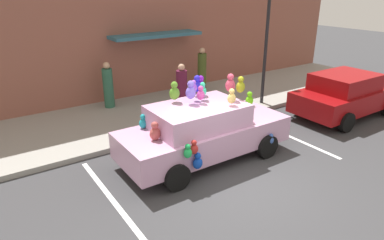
# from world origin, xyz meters

# --- Properties ---
(ground_plane) EXTENTS (60.00, 60.00, 0.00)m
(ground_plane) POSITION_xyz_m (0.00, 0.00, 0.00)
(ground_plane) COLOR #38383A
(sidewalk) EXTENTS (24.00, 4.00, 0.15)m
(sidewalk) POSITION_xyz_m (0.00, 5.00, 0.07)
(sidewalk) COLOR gray
(sidewalk) RESTS_ON ground
(storefront_building) EXTENTS (24.00, 1.25, 6.40)m
(storefront_building) POSITION_xyz_m (0.02, 7.14, 3.19)
(storefront_building) COLOR brown
(storefront_building) RESTS_ON ground
(parking_stripe_front) EXTENTS (0.12, 3.60, 0.01)m
(parking_stripe_front) POSITION_xyz_m (3.18, 1.00, 0.00)
(parking_stripe_front) COLOR silver
(parking_stripe_front) RESTS_ON ground
(parking_stripe_rear) EXTENTS (0.12, 3.60, 0.01)m
(parking_stripe_rear) POSITION_xyz_m (-2.61, 1.00, 0.00)
(parking_stripe_rear) COLOR silver
(parking_stripe_rear) RESTS_ON ground
(plush_covered_car) EXTENTS (4.57, 2.07, 2.25)m
(plush_covered_car) POSITION_xyz_m (0.13, 1.31, 0.82)
(plush_covered_car) COLOR #C594B8
(plush_covered_car) RESTS_ON ground
(parked_sedan_behind) EXTENTS (4.04, 2.03, 1.54)m
(parked_sedan_behind) POSITION_xyz_m (6.12, 1.15, 0.79)
(parked_sedan_behind) COLOR maroon
(parked_sedan_behind) RESTS_ON ground
(teddy_bear_on_sidewalk) EXTENTS (0.33, 0.27, 0.62)m
(teddy_bear_on_sidewalk) POSITION_xyz_m (2.24, 3.41, 0.44)
(teddy_bear_on_sidewalk) COLOR brown
(teddy_bear_on_sidewalk) RESTS_ON sidewalk
(street_lamp_post) EXTENTS (0.28, 0.28, 4.20)m
(street_lamp_post) POSITION_xyz_m (4.46, 3.50, 2.70)
(street_lamp_post) COLOR black
(street_lamp_post) RESTS_ON sidewalk
(pedestrian_near_shopfront) EXTENTS (0.36, 0.36, 1.84)m
(pedestrian_near_shopfront) POSITION_xyz_m (3.38, 5.92, 1.01)
(pedestrian_near_shopfront) COLOR #3F4D1E
(pedestrian_near_shopfront) RESTS_ON sidewalk
(pedestrian_walking_past) EXTENTS (0.37, 0.37, 1.67)m
(pedestrian_walking_past) POSITION_xyz_m (-0.53, 6.27, 0.92)
(pedestrian_walking_past) COLOR #2A5C45
(pedestrian_walking_past) RESTS_ON sidewalk
(pedestrian_by_lamp) EXTENTS (0.37, 0.37, 1.76)m
(pedestrian_by_lamp) POSITION_xyz_m (1.27, 4.15, 0.96)
(pedestrian_by_lamp) COLOR #4C142B
(pedestrian_by_lamp) RESTS_ON sidewalk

